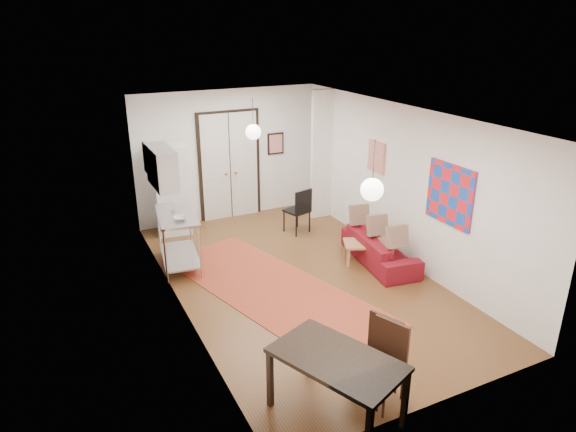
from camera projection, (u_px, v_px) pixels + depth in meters
name	position (u px, v px, depth m)	size (l,w,h in m)	color
floor	(299.00, 279.00, 9.06)	(7.00, 7.00, 0.00)	brown
ceiling	(301.00, 114.00, 8.02)	(4.20, 7.00, 0.02)	white
wall_back	(229.00, 155.00, 11.47)	(4.20, 0.02, 2.90)	white
wall_front	(447.00, 298.00, 5.60)	(4.20, 0.02, 2.90)	white
wall_left	(176.00, 222.00, 7.68)	(0.02, 7.00, 2.90)	white
wall_right	(402.00, 185.00, 9.39)	(0.02, 7.00, 2.90)	white
double_doors	(230.00, 166.00, 11.52)	(1.44, 0.06, 2.50)	silver
stub_partition	(322.00, 156.00, 11.43)	(0.50, 0.10, 2.90)	white
wall_cabinet	(162.00, 167.00, 8.85)	(0.35, 1.00, 0.70)	silver
painting_popart	(450.00, 195.00, 8.26)	(0.05, 1.00, 1.00)	red
painting_abstract	(377.00, 157.00, 9.93)	(0.05, 0.50, 0.60)	#F1E5C9
poster_back	(276.00, 144.00, 11.86)	(0.40, 0.03, 0.50)	red
print_left	(147.00, 159.00, 9.19)	(0.03, 0.44, 0.54)	olive
pendant_back	(253.00, 132.00, 9.93)	(0.30, 0.30, 0.80)	white
pendant_front	(372.00, 190.00, 6.57)	(0.30, 0.30, 0.80)	white
kilim_rug	(273.00, 289.00, 8.71)	(1.69, 4.50, 0.01)	#C24C30
sofa	(380.00, 249.00, 9.60)	(0.74, 1.90, 0.56)	maroon
coffee_table	(369.00, 245.00, 9.57)	(1.04, 0.83, 0.40)	tan
potted_plant	(374.00, 232.00, 9.52)	(0.35, 0.31, 0.39)	#356A2F
kitchen_counter	(178.00, 232.00, 9.31)	(0.85, 1.42, 1.03)	#B7B9BC
bowl	(180.00, 218.00, 8.93)	(0.24, 0.24, 0.06)	beige
soap_bottle	(172.00, 204.00, 9.36)	(0.10, 0.10, 0.21)	#548FB8
fridge	(172.00, 189.00, 10.78)	(0.67, 0.67, 1.90)	white
dining_table	(337.00, 364.00, 5.68)	(1.33, 1.67, 0.81)	black
dining_chair_near	(370.00, 350.00, 6.16)	(0.62, 0.74, 1.00)	#3B2012
dining_chair_far	(375.00, 355.00, 6.06)	(0.62, 0.74, 1.00)	#3B2012
black_side_chair	(295.00, 205.00, 10.96)	(0.55, 0.56, 0.98)	black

